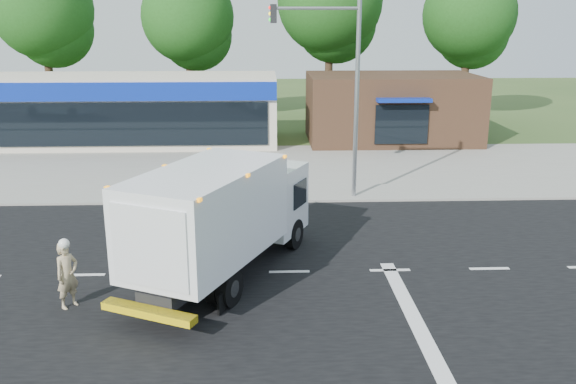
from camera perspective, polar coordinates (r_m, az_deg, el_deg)
name	(u,v)px	position (r m, az deg, el deg)	size (l,w,h in m)	color
ground	(289,272)	(18.16, 0.12, -7.51)	(120.00, 120.00, 0.00)	#385123
road_asphalt	(289,272)	(18.16, 0.12, -7.50)	(60.00, 14.00, 0.02)	black
sidewalk	(281,194)	(25.87, -0.62, -0.15)	(60.00, 2.40, 0.12)	gray
parking_apron	(278,163)	(31.49, -0.92, 2.69)	(60.00, 9.00, 0.02)	gray
lane_markings	(340,290)	(17.03, 4.91, -9.17)	(55.20, 7.00, 0.01)	silver
ems_box_truck	(222,212)	(17.27, -6.19, -1.90)	(5.41, 7.96, 3.41)	black
emergency_worker	(67,274)	(16.73, -19.97, -7.21)	(0.72, 0.77, 1.88)	tan
retail_strip_mall	(125,109)	(37.87, -15.01, 7.49)	(18.00, 6.20, 4.00)	beige
brown_storefront	(391,108)	(37.79, 9.63, 7.77)	(10.00, 6.70, 4.00)	#382316
traffic_signal_pole	(341,79)	(24.54, 4.98, 10.49)	(3.51, 0.25, 8.00)	gray
background_trees	(261,16)	(44.81, -2.53, 16.12)	(36.77, 7.39, 12.10)	#332114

